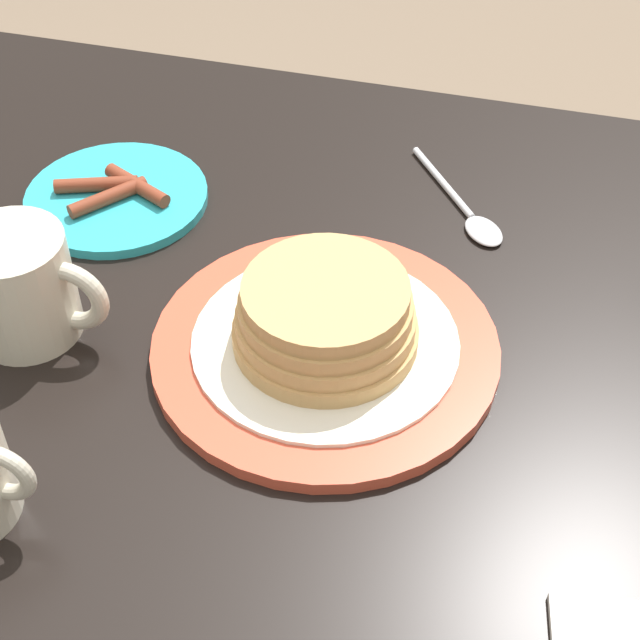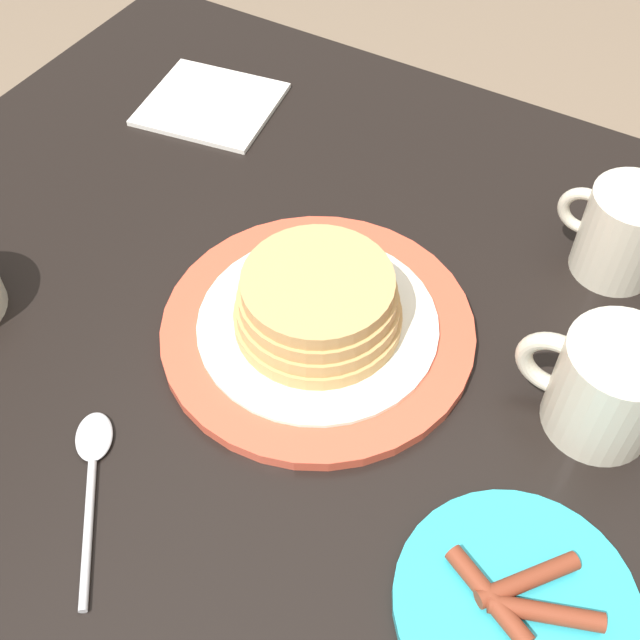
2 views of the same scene
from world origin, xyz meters
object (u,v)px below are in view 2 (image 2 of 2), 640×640
pancake_plate (316,317)px  napkin (211,104)px  coffee_mug (606,385)px  creamer_pitcher (625,232)px  spoon (92,466)px  side_plate_bacon (517,604)px

pancake_plate → napkin: bearing=-39.8°
coffee_mug → creamer_pitcher: size_ratio=1.01×
pancake_plate → spoon: (0.09, 0.21, -0.02)m
side_plate_bacon → creamer_pitcher: (0.04, -0.36, 0.04)m
pancake_plate → spoon: size_ratio=1.96×
coffee_mug → napkin: size_ratio=0.74×
pancake_plate → coffee_mug: 0.25m
side_plate_bacon → napkin: bearing=-35.5°
creamer_pitcher → coffee_mug: bearing=102.0°
creamer_pitcher → napkin: (0.49, -0.02, -0.05)m
creamer_pitcher → spoon: size_ratio=0.85×
creamer_pitcher → pancake_plate: bearing=46.5°
side_plate_bacon → creamer_pitcher: size_ratio=1.44×
pancake_plate → side_plate_bacon: bearing=150.1°
side_plate_bacon → napkin: side_plate_bacon is taller
side_plate_bacon → creamer_pitcher: creamer_pitcher is taller
pancake_plate → coffee_mug: size_ratio=2.29×
coffee_mug → spoon: 0.42m
creamer_pitcher → napkin: 0.50m
spoon → side_plate_bacon: bearing=-169.0°
pancake_plate → napkin: pancake_plate is taller
pancake_plate → coffee_mug: coffee_mug is taller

